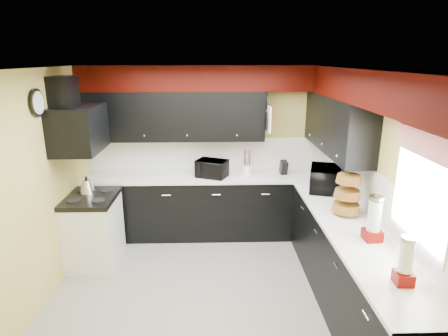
% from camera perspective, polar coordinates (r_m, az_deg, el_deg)
% --- Properties ---
extents(ground, '(3.60, 3.60, 0.00)m').
position_cam_1_polar(ground, '(4.55, -2.32, -18.40)').
color(ground, gray).
rests_on(ground, ground).
extents(wall_back, '(3.60, 0.06, 2.50)m').
position_cam_1_polar(wall_back, '(5.70, -2.28, 2.74)').
color(wall_back, '#E0C666').
rests_on(wall_back, ground).
extents(wall_right, '(0.06, 3.60, 2.50)m').
position_cam_1_polar(wall_right, '(4.33, 22.05, -2.95)').
color(wall_right, '#E0C666').
rests_on(wall_right, ground).
extents(wall_left, '(0.06, 3.60, 2.50)m').
position_cam_1_polar(wall_left, '(4.39, -26.78, -3.30)').
color(wall_left, '#E0C666').
rests_on(wall_left, ground).
extents(ceiling, '(3.60, 3.60, 0.06)m').
position_cam_1_polar(ceiling, '(3.74, -2.77, 14.89)').
color(ceiling, white).
rests_on(ceiling, wall_back).
extents(cab_back, '(3.60, 0.60, 0.90)m').
position_cam_1_polar(cab_back, '(5.66, -2.22, -5.88)').
color(cab_back, black).
rests_on(cab_back, ground).
extents(cab_right, '(0.60, 3.00, 0.90)m').
position_cam_1_polar(cab_right, '(4.30, 18.69, -14.52)').
color(cab_right, black).
rests_on(cab_right, ground).
extents(counter_back, '(3.62, 0.64, 0.04)m').
position_cam_1_polar(counter_back, '(5.50, -2.27, -1.34)').
color(counter_back, white).
rests_on(counter_back, cab_back).
extents(counter_right, '(0.64, 3.02, 0.04)m').
position_cam_1_polar(counter_right, '(4.08, 19.29, -8.84)').
color(counter_right, white).
rests_on(counter_right, cab_right).
extents(splash_back, '(3.60, 0.02, 0.50)m').
position_cam_1_polar(splash_back, '(5.70, -2.28, 2.13)').
color(splash_back, white).
rests_on(splash_back, counter_back).
extents(splash_right, '(0.02, 3.60, 0.50)m').
position_cam_1_polar(splash_right, '(4.35, 21.84, -3.70)').
color(splash_right, white).
rests_on(splash_right, counter_right).
extents(upper_back, '(2.60, 0.35, 0.70)m').
position_cam_1_polar(upper_back, '(5.45, -7.68, 7.87)').
color(upper_back, black).
rests_on(upper_back, wall_back).
extents(upper_right, '(0.35, 1.80, 0.70)m').
position_cam_1_polar(upper_right, '(4.95, 16.81, 6.46)').
color(upper_right, black).
rests_on(upper_right, wall_right).
extents(soffit_back, '(3.60, 0.36, 0.35)m').
position_cam_1_polar(soffit_back, '(5.36, -2.43, 13.51)').
color(soffit_back, black).
rests_on(soffit_back, wall_back).
extents(soffit_right, '(0.36, 3.24, 0.35)m').
position_cam_1_polar(soffit_right, '(3.89, 22.34, 11.19)').
color(soffit_right, black).
rests_on(soffit_right, wall_right).
extents(stove, '(0.60, 0.75, 0.86)m').
position_cam_1_polar(stove, '(5.22, -19.19, -9.08)').
color(stove, white).
rests_on(stove, ground).
extents(cooktop, '(0.62, 0.77, 0.06)m').
position_cam_1_polar(cooktop, '(5.05, -19.68, -4.35)').
color(cooktop, black).
rests_on(cooktop, stove).
extents(hood, '(0.50, 0.78, 0.55)m').
position_cam_1_polar(hood, '(4.84, -21.26, 5.58)').
color(hood, black).
rests_on(hood, wall_left).
extents(hood_duct, '(0.24, 0.40, 0.40)m').
position_cam_1_polar(hood_duct, '(4.83, -23.26, 10.40)').
color(hood_duct, black).
rests_on(hood_duct, wall_left).
extents(window, '(0.03, 0.86, 0.96)m').
position_cam_1_polar(window, '(3.48, 28.10, -3.15)').
color(window, white).
rests_on(window, wall_right).
extents(valance, '(0.04, 0.88, 0.20)m').
position_cam_1_polar(valance, '(3.35, 28.20, 3.28)').
color(valance, red).
rests_on(valance, wall_right).
extents(pan_top, '(0.03, 0.22, 0.40)m').
position_cam_1_polar(pan_top, '(5.37, 6.51, 9.94)').
color(pan_top, black).
rests_on(pan_top, upper_back).
extents(pan_mid, '(0.03, 0.28, 0.46)m').
position_cam_1_polar(pan_mid, '(5.28, 6.62, 7.08)').
color(pan_mid, black).
rests_on(pan_mid, upper_back).
extents(pan_low, '(0.03, 0.24, 0.42)m').
position_cam_1_polar(pan_low, '(5.54, 6.23, 7.22)').
color(pan_low, black).
rests_on(pan_low, upper_back).
extents(cut_board, '(0.03, 0.26, 0.35)m').
position_cam_1_polar(cut_board, '(5.15, 6.94, 7.41)').
color(cut_board, white).
rests_on(cut_board, upper_back).
extents(baskets, '(0.27, 0.27, 0.50)m').
position_cam_1_polar(baskets, '(4.30, 18.26, -3.72)').
color(baskets, brown).
rests_on(baskets, upper_right).
extents(clock, '(0.03, 0.30, 0.30)m').
position_cam_1_polar(clock, '(4.41, -26.60, 8.88)').
color(clock, black).
rests_on(clock, wall_left).
extents(deco_plate, '(0.03, 0.24, 0.24)m').
position_cam_1_polar(deco_plate, '(3.81, 25.32, 9.62)').
color(deco_plate, white).
rests_on(deco_plate, wall_right).
extents(toaster_oven, '(0.53, 0.49, 0.25)m').
position_cam_1_polar(toaster_oven, '(5.40, -1.89, -0.08)').
color(toaster_oven, black).
rests_on(toaster_oven, counter_back).
extents(microwave, '(0.51, 0.63, 0.30)m').
position_cam_1_polar(microwave, '(5.03, 15.13, -1.58)').
color(microwave, black).
rests_on(microwave, counter_right).
extents(utensil_crock, '(0.13, 0.13, 0.14)m').
position_cam_1_polar(utensil_crock, '(5.53, 3.53, -0.31)').
color(utensil_crock, white).
rests_on(utensil_crock, counter_back).
extents(knife_block, '(0.10, 0.14, 0.20)m').
position_cam_1_polar(knife_block, '(5.58, 9.08, 0.04)').
color(knife_block, black).
rests_on(knife_block, counter_back).
extents(kettle, '(0.24, 0.24, 0.17)m').
position_cam_1_polar(kettle, '(5.16, -20.15, -2.62)').
color(kettle, silver).
rests_on(kettle, cooktop).
extents(dispenser_a, '(0.17, 0.17, 0.42)m').
position_cam_1_polar(dispenser_a, '(3.80, 21.89, -7.26)').
color(dispenser_a, '#680807').
rests_on(dispenser_a, counter_right).
extents(dispenser_b, '(0.14, 0.14, 0.36)m').
position_cam_1_polar(dispenser_b, '(3.21, 25.91, -12.89)').
color(dispenser_b, '#5C0814').
rests_on(dispenser_b, counter_right).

